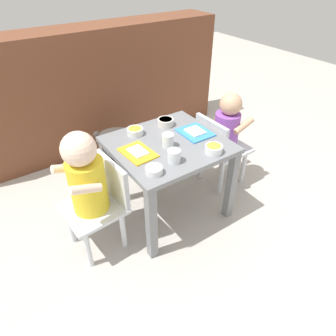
{
  "coord_description": "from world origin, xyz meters",
  "views": [
    {
      "loc": [
        -0.77,
        -1.13,
        1.3
      ],
      "look_at": [
        0.0,
        0.0,
        0.31
      ],
      "focal_mm": 32.4,
      "sensor_mm": 36.0,
      "label": 1
    }
  ],
  "objects_px": {
    "dining_table": "(168,156)",
    "dog": "(122,141)",
    "seated_child_right": "(225,130)",
    "water_cup_left": "(168,141)",
    "water_cup_right": "(174,157)",
    "seated_child_left": "(89,181)",
    "food_tray_right": "(195,132)",
    "food_tray_left": "(137,152)",
    "cereal_bowl_left_side": "(154,170)",
    "veggie_bowl_far": "(166,122)",
    "veggie_bowl_near": "(135,131)",
    "cereal_bowl_right_side": "(214,149)"
  },
  "relations": [
    {
      "from": "food_tray_left",
      "to": "water_cup_right",
      "type": "relative_size",
      "value": 3.06
    },
    {
      "from": "seated_child_left",
      "to": "cereal_bowl_left_side",
      "type": "distance_m",
      "value": 0.31
    },
    {
      "from": "seated_child_left",
      "to": "seated_child_right",
      "type": "distance_m",
      "value": 0.91
    },
    {
      "from": "food_tray_left",
      "to": "food_tray_right",
      "type": "relative_size",
      "value": 1.08
    },
    {
      "from": "food_tray_right",
      "to": "cereal_bowl_right_side",
      "type": "height_order",
      "value": "cereal_bowl_right_side"
    },
    {
      "from": "seated_child_left",
      "to": "veggie_bowl_far",
      "type": "xyz_separation_m",
      "value": [
        0.55,
        0.18,
        0.07
      ]
    },
    {
      "from": "dog",
      "to": "cereal_bowl_left_side",
      "type": "relative_size",
      "value": 4.8
    },
    {
      "from": "water_cup_right",
      "to": "veggie_bowl_far",
      "type": "xyz_separation_m",
      "value": [
        0.17,
        0.33,
        -0.01
      ]
    },
    {
      "from": "seated_child_left",
      "to": "food_tray_right",
      "type": "height_order",
      "value": "seated_child_left"
    },
    {
      "from": "seated_child_left",
      "to": "seated_child_right",
      "type": "bearing_deg",
      "value": 3.17
    },
    {
      "from": "seated_child_left",
      "to": "water_cup_left",
      "type": "height_order",
      "value": "seated_child_left"
    },
    {
      "from": "food_tray_right",
      "to": "veggie_bowl_far",
      "type": "height_order",
      "value": "veggie_bowl_far"
    },
    {
      "from": "seated_child_right",
      "to": "water_cup_left",
      "type": "bearing_deg",
      "value": -172.17
    },
    {
      "from": "dining_table",
      "to": "food_tray_left",
      "type": "distance_m",
      "value": 0.2
    },
    {
      "from": "cereal_bowl_left_side",
      "to": "veggie_bowl_far",
      "type": "distance_m",
      "value": 0.46
    },
    {
      "from": "food_tray_right",
      "to": "dog",
      "type": "bearing_deg",
      "value": 109.17
    },
    {
      "from": "cereal_bowl_right_side",
      "to": "food_tray_right",
      "type": "bearing_deg",
      "value": 77.59
    },
    {
      "from": "cereal_bowl_left_side",
      "to": "dog",
      "type": "bearing_deg",
      "value": 75.44
    },
    {
      "from": "veggie_bowl_near",
      "to": "dog",
      "type": "bearing_deg",
      "value": 76.99
    },
    {
      "from": "seated_child_right",
      "to": "dog",
      "type": "xyz_separation_m",
      "value": [
        -0.46,
        0.52,
        -0.17
      ]
    },
    {
      "from": "water_cup_right",
      "to": "veggie_bowl_near",
      "type": "height_order",
      "value": "water_cup_right"
    },
    {
      "from": "food_tray_right",
      "to": "water_cup_right",
      "type": "bearing_deg",
      "value": -147.34
    },
    {
      "from": "dining_table",
      "to": "water_cup_left",
      "type": "height_order",
      "value": "water_cup_left"
    },
    {
      "from": "dog",
      "to": "water_cup_right",
      "type": "distance_m",
      "value": 0.77
    },
    {
      "from": "seated_child_left",
      "to": "food_tray_left",
      "type": "xyz_separation_m",
      "value": [
        0.27,
        0.02,
        0.05
      ]
    },
    {
      "from": "food_tray_right",
      "to": "water_cup_left",
      "type": "bearing_deg",
      "value": -170.57
    },
    {
      "from": "veggie_bowl_far",
      "to": "cereal_bowl_left_side",
      "type": "bearing_deg",
      "value": -130.34
    },
    {
      "from": "dining_table",
      "to": "dog",
      "type": "height_order",
      "value": "dining_table"
    },
    {
      "from": "dog",
      "to": "veggie_bowl_far",
      "type": "relative_size",
      "value": 4.18
    },
    {
      "from": "seated_child_right",
      "to": "veggie_bowl_near",
      "type": "bearing_deg",
      "value": 165.59
    },
    {
      "from": "water_cup_right",
      "to": "cereal_bowl_right_side",
      "type": "height_order",
      "value": "water_cup_right"
    },
    {
      "from": "dining_table",
      "to": "seated_child_right",
      "type": "distance_m",
      "value": 0.45
    },
    {
      "from": "dining_table",
      "to": "dog",
      "type": "distance_m",
      "value": 0.58
    },
    {
      "from": "dog",
      "to": "veggie_bowl_near",
      "type": "xyz_separation_m",
      "value": [
        -0.09,
        -0.38,
        0.28
      ]
    },
    {
      "from": "water_cup_left",
      "to": "veggie_bowl_near",
      "type": "height_order",
      "value": "water_cup_left"
    },
    {
      "from": "food_tray_left",
      "to": "cereal_bowl_left_side",
      "type": "height_order",
      "value": "cereal_bowl_left_side"
    },
    {
      "from": "food_tray_left",
      "to": "veggie_bowl_near",
      "type": "distance_m",
      "value": 0.19
    },
    {
      "from": "food_tray_left",
      "to": "water_cup_right",
      "type": "bearing_deg",
      "value": -56.86
    },
    {
      "from": "water_cup_right",
      "to": "veggie_bowl_near",
      "type": "bearing_deg",
      "value": 93.91
    },
    {
      "from": "dog",
      "to": "veggie_bowl_far",
      "type": "xyz_separation_m",
      "value": [
        0.11,
        -0.39,
        0.28
      ]
    },
    {
      "from": "dining_table",
      "to": "veggie_bowl_far",
      "type": "distance_m",
      "value": 0.22
    },
    {
      "from": "dog",
      "to": "veggie_bowl_far",
      "type": "bearing_deg",
      "value": -74.46
    },
    {
      "from": "water_cup_right",
      "to": "veggie_bowl_far",
      "type": "distance_m",
      "value": 0.37
    },
    {
      "from": "food_tray_left",
      "to": "cereal_bowl_left_side",
      "type": "distance_m",
      "value": 0.19
    },
    {
      "from": "cereal_bowl_left_side",
      "to": "veggie_bowl_near",
      "type": "relative_size",
      "value": 0.9
    },
    {
      "from": "water_cup_right",
      "to": "food_tray_left",
      "type": "bearing_deg",
      "value": 123.14
    },
    {
      "from": "seated_child_left",
      "to": "veggie_bowl_far",
      "type": "relative_size",
      "value": 7.46
    },
    {
      "from": "water_cup_left",
      "to": "seated_child_right",
      "type": "bearing_deg",
      "value": 7.83
    },
    {
      "from": "dog",
      "to": "cereal_bowl_left_side",
      "type": "xyz_separation_m",
      "value": [
        -0.19,
        -0.74,
        0.28
      ]
    },
    {
      "from": "water_cup_left",
      "to": "water_cup_right",
      "type": "xyz_separation_m",
      "value": [
        -0.05,
        -0.13,
        -0.0
      ]
    }
  ]
}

